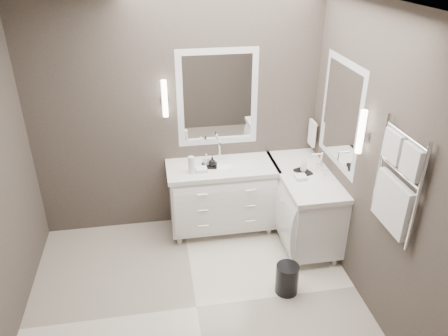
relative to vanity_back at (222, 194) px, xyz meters
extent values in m
cube|color=white|center=(-0.45, -1.23, -0.49)|extent=(3.20, 3.00, 0.01)
cube|color=white|center=(-0.45, -1.23, 2.22)|extent=(3.20, 3.00, 0.01)
cube|color=#443C36|center=(-0.45, 0.28, 0.86)|extent=(3.20, 0.01, 2.70)
cube|color=#443C36|center=(-0.45, -2.73, 0.86)|extent=(3.20, 0.01, 2.70)
cube|color=#443C36|center=(1.15, -1.23, 0.86)|extent=(0.01, 3.00, 2.70)
cube|color=white|center=(0.00, 0.00, -0.04)|extent=(1.20, 0.55, 0.70)
cube|color=silver|center=(0.00, 0.00, 0.34)|extent=(1.24, 0.59, 0.05)
ellipsoid|color=white|center=(0.00, 0.00, 0.32)|extent=(0.36, 0.28, 0.12)
cylinder|color=white|center=(0.00, 0.16, 0.47)|extent=(0.02, 0.02, 0.22)
cube|color=white|center=(0.88, -0.33, -0.04)|extent=(0.55, 1.20, 0.70)
cube|color=silver|center=(0.88, -0.33, 0.34)|extent=(0.59, 1.24, 0.05)
ellipsoid|color=white|center=(0.88, -0.33, 0.32)|extent=(0.36, 0.28, 0.12)
cylinder|color=white|center=(1.04, -0.33, 0.47)|extent=(0.02, 0.02, 0.22)
cube|color=white|center=(0.00, 0.26, 1.06)|extent=(0.90, 0.02, 1.10)
cube|color=white|center=(0.00, 0.26, 1.06)|extent=(0.77, 0.02, 0.96)
cube|color=white|center=(1.14, -0.43, 1.06)|extent=(0.02, 0.90, 1.10)
cube|color=white|center=(1.14, -0.43, 1.06)|extent=(0.02, 0.90, 0.96)
cube|color=white|center=(-0.58, 0.20, 1.06)|extent=(0.05, 0.05, 0.10)
cylinder|color=white|center=(-0.58, 0.20, 1.11)|extent=(0.06, 0.06, 0.40)
cube|color=white|center=(1.08, -1.01, 1.06)|extent=(0.05, 0.05, 0.10)
cylinder|color=white|center=(1.08, -1.01, 1.11)|extent=(0.06, 0.06, 0.40)
cylinder|color=white|center=(1.10, 0.13, 0.76)|extent=(0.02, 0.22, 0.02)
cube|color=white|center=(1.08, 0.13, 0.62)|extent=(0.03, 0.17, 0.30)
cylinder|color=white|center=(1.10, -1.90, 0.96)|extent=(0.03, 0.03, 0.90)
cylinder|color=white|center=(1.10, -1.35, 0.96)|extent=(0.03, 0.03, 0.90)
cube|color=white|center=(1.10, -1.76, 1.19)|extent=(0.06, 0.22, 0.24)
cube|color=white|center=(1.10, -1.50, 1.19)|extent=(0.06, 0.22, 0.24)
cube|color=white|center=(1.10, -1.63, 0.75)|extent=(0.06, 0.46, 0.42)
cylinder|color=black|center=(0.45, -1.16, -0.33)|extent=(0.29, 0.29, 0.31)
cube|color=black|center=(-0.14, 0.00, 0.38)|extent=(0.19, 0.15, 0.03)
cube|color=black|center=(0.84, -0.32, 0.38)|extent=(0.18, 0.21, 0.03)
cylinder|color=silver|center=(-0.35, -0.12, 0.46)|extent=(0.08, 0.08, 0.19)
imported|color=white|center=(-0.17, 0.02, 0.45)|extent=(0.07, 0.07, 0.12)
imported|color=black|center=(-0.11, -0.03, 0.44)|extent=(0.10, 0.10, 0.10)
imported|color=white|center=(0.84, -0.32, 0.48)|extent=(0.07, 0.07, 0.17)
camera|label=1|loc=(-0.71, -4.29, 2.61)|focal=35.00mm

